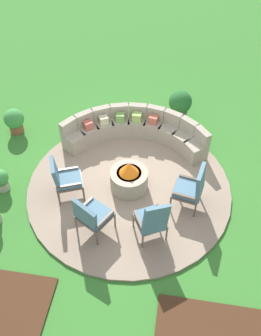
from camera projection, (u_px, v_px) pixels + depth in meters
ground_plane at (129, 188)px, 8.45m from camera, size 24.00×24.00×0.00m
patio_circle at (129, 187)px, 8.43m from camera, size 4.49×4.49×0.06m
fire_pit at (129, 178)px, 8.20m from camera, size 0.82×0.82×0.74m
curved_stone_bench at (135, 131)px, 9.21m from camera, size 3.50×1.34×0.78m
lounge_chair_front_left at (64, 178)px, 7.86m from camera, size 0.73×0.70×1.03m
lounge_chair_front_right at (91, 215)px, 7.23m from camera, size 0.80×0.81×1.02m
lounge_chair_back_left at (152, 220)px, 7.11m from camera, size 0.74×0.77×1.12m
lounge_chair_back_right at (192, 187)px, 7.65m from camera, size 0.67×0.66×1.11m
potted_plant_0 at (180, 104)px, 9.77m from camera, size 0.59×0.59×0.84m
potted_plant_1 at (14, 120)px, 9.49m from camera, size 0.50×0.50×0.67m
potted_plant_2 at (1, 179)px, 8.24m from camera, size 0.37×0.37×0.54m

